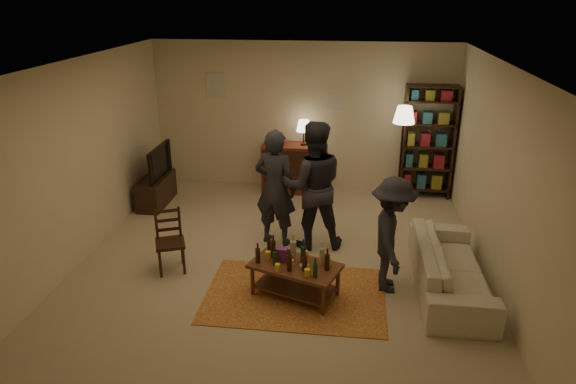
% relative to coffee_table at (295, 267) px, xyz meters
% --- Properties ---
extents(floor, '(6.00, 6.00, 0.00)m').
position_rel_coffee_table_xyz_m(floor, '(-0.29, 0.80, -0.39)').
color(floor, '#C6B793').
rests_on(floor, ground).
extents(room_shell, '(6.00, 6.00, 6.00)m').
position_rel_coffee_table_xyz_m(room_shell, '(-0.94, 3.78, 1.42)').
color(room_shell, beige).
rests_on(room_shell, ground).
extents(rug, '(2.20, 1.50, 0.01)m').
position_rel_coffee_table_xyz_m(rug, '(0.01, -0.01, -0.39)').
color(rug, '#9B3921').
rests_on(rug, ground).
extents(coffee_table, '(1.19, 0.90, 0.77)m').
position_rel_coffee_table_xyz_m(coffee_table, '(0.00, 0.00, 0.00)').
color(coffee_table, brown).
rests_on(coffee_table, ground).
extents(dining_chair, '(0.49, 0.49, 0.87)m').
position_rel_coffee_table_xyz_m(dining_chair, '(-1.73, 0.45, 0.06)').
color(dining_chair, black).
rests_on(dining_chair, ground).
extents(tv_stand, '(0.40, 1.00, 1.06)m').
position_rel_coffee_table_xyz_m(tv_stand, '(-2.73, 2.60, -0.01)').
color(tv_stand, black).
rests_on(tv_stand, ground).
extents(dresser, '(1.00, 0.50, 1.36)m').
position_rel_coffee_table_xyz_m(dresser, '(-0.48, 3.51, 0.08)').
color(dresser, brown).
rests_on(dresser, ground).
extents(bookshelf, '(0.90, 0.34, 2.02)m').
position_rel_coffee_table_xyz_m(bookshelf, '(1.96, 3.58, 0.64)').
color(bookshelf, black).
rests_on(bookshelf, ground).
extents(floor_lamp, '(0.36, 0.36, 1.73)m').
position_rel_coffee_table_xyz_m(floor_lamp, '(1.47, 3.15, 1.08)').
color(floor_lamp, black).
rests_on(floor_lamp, ground).
extents(sofa, '(0.81, 2.08, 0.61)m').
position_rel_coffee_table_xyz_m(sofa, '(1.91, 0.40, -0.09)').
color(sofa, beige).
rests_on(sofa, ground).
extents(person_left, '(0.72, 0.56, 1.73)m').
position_rel_coffee_table_xyz_m(person_left, '(-0.44, 1.40, 0.47)').
color(person_left, '#24252C').
rests_on(person_left, ground).
extents(person_right, '(1.03, 0.87, 1.88)m').
position_rel_coffee_table_xyz_m(person_right, '(0.10, 1.37, 0.55)').
color(person_right, '#26252D').
rests_on(person_right, ground).
extents(person_by_sofa, '(0.55, 0.96, 1.48)m').
position_rel_coffee_table_xyz_m(person_by_sofa, '(1.16, 0.32, 0.35)').
color(person_by_sofa, '#232229').
rests_on(person_by_sofa, ground).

